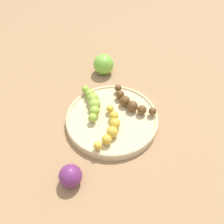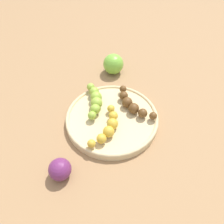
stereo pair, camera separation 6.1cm
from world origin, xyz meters
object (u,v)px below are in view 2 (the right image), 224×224
(fruit_bowl, at_px, (112,118))
(banana_spotted, at_px, (108,127))
(banana_green, at_px, (95,100))
(banana_overripe, at_px, (132,104))
(plum_purple, at_px, (60,169))
(apple_green, at_px, (113,64))

(fruit_bowl, bearing_deg, banana_spotted, -75.04)
(fruit_bowl, bearing_deg, banana_green, 162.25)
(banana_overripe, height_order, plum_purple, plum_purple)
(banana_overripe, bearing_deg, banana_spotted, 14.18)
(banana_spotted, bearing_deg, banana_green, 133.56)
(fruit_bowl, bearing_deg, apple_green, 115.50)
(apple_green, bearing_deg, plum_purple, -80.99)
(banana_spotted, distance_m, banana_overripe, 0.10)
(fruit_bowl, distance_m, banana_spotted, 0.05)
(banana_overripe, distance_m, apple_green, 0.19)
(banana_spotted, xyz_separation_m, plum_purple, (-0.04, -0.15, -0.01))
(apple_green, bearing_deg, banana_spotted, -66.41)
(banana_spotted, height_order, banana_overripe, same)
(banana_overripe, relative_size, apple_green, 2.02)
(fruit_bowl, height_order, banana_green, banana_green)
(banana_overripe, bearing_deg, banana_green, -44.05)
(banana_green, xyz_separation_m, apple_green, (-0.03, 0.18, -0.00))
(banana_overripe, xyz_separation_m, plum_purple, (-0.07, -0.25, -0.01))
(banana_green, bearing_deg, banana_spotted, -73.43)
(plum_purple, bearing_deg, fruit_bowl, 80.88)
(banana_overripe, xyz_separation_m, apple_green, (-0.13, 0.14, -0.00))
(banana_spotted, distance_m, plum_purple, 0.16)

